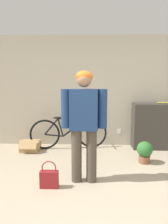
# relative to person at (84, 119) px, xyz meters

# --- Properties ---
(ground_plane) EXTENTS (14.00, 14.00, 0.00)m
(ground_plane) POSITION_rel_person_xyz_m (0.22, -0.70, -0.99)
(ground_plane) COLOR tan
(wall_back) EXTENTS (8.00, 0.07, 2.60)m
(wall_back) POSITION_rel_person_xyz_m (0.22, 1.98, 0.31)
(wall_back) COLOR #B7AD99
(wall_back) RESTS_ON ground_plane
(side_shelf) EXTENTS (1.07, 0.39, 1.04)m
(side_shelf) POSITION_rel_person_xyz_m (1.59, 1.73, -0.47)
(side_shelf) COLOR #38332D
(side_shelf) RESTS_ON ground_plane
(person) EXTENTS (0.69, 0.26, 1.71)m
(person) POSITION_rel_person_xyz_m (0.00, 0.00, 0.00)
(person) COLOR #4C4238
(person) RESTS_ON ground_plane
(bicycle) EXTENTS (1.76, 0.46, 0.76)m
(bicycle) POSITION_rel_person_xyz_m (-0.42, 1.64, -0.62)
(bicycle) COLOR black
(bicycle) RESTS_ON ground_plane
(banana) EXTENTS (0.37, 0.10, 0.04)m
(banana) POSITION_rel_person_xyz_m (1.76, 1.79, 0.07)
(banana) COLOR #EAD64C
(banana) RESTS_ON side_shelf
(handbag) EXTENTS (0.27, 0.10, 0.41)m
(handbag) POSITION_rel_person_xyz_m (-0.50, -0.24, -0.85)
(handbag) COLOR maroon
(handbag) RESTS_ON ground_plane
(cardboard_box) EXTENTS (0.40, 0.47, 0.29)m
(cardboard_box) POSITION_rel_person_xyz_m (-1.26, 1.45, -0.89)
(cardboard_box) COLOR tan
(cardboard_box) RESTS_ON ground_plane
(potted_plant) EXTENTS (0.30, 0.30, 0.42)m
(potted_plant) POSITION_rel_person_xyz_m (1.12, 0.80, -0.76)
(potted_plant) COLOR brown
(potted_plant) RESTS_ON ground_plane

